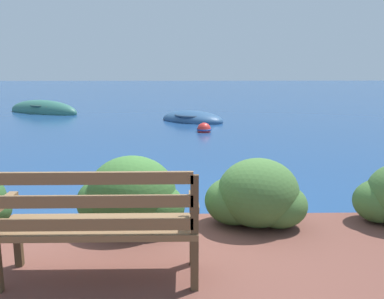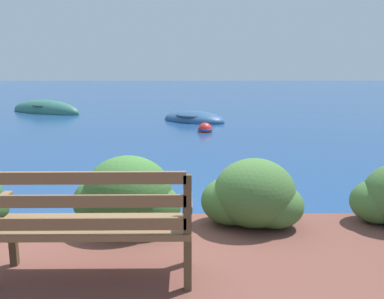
% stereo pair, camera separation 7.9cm
% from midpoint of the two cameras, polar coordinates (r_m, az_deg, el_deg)
% --- Properties ---
extents(ground_plane, '(80.00, 80.00, 0.00)m').
position_cam_midpoint_polar(ground_plane, '(5.03, -8.21, -10.89)').
color(ground_plane, navy).
extents(park_bench, '(1.54, 0.48, 0.93)m').
position_cam_midpoint_polar(park_bench, '(3.42, -13.02, -9.43)').
color(park_bench, brown).
rests_on(park_bench, patio_terrace).
extents(hedge_clump_centre, '(1.13, 0.81, 0.77)m').
position_cam_midpoint_polar(hedge_clump_centre, '(4.46, -8.70, -6.35)').
color(hedge_clump_centre, '#38662D').
rests_on(hedge_clump_centre, patio_terrace).
extents(hedge_clump_right, '(1.06, 0.77, 0.72)m').
position_cam_midpoint_polar(hedge_clump_right, '(4.53, 8.08, -6.28)').
color(hedge_clump_right, '#426B33').
rests_on(hedge_clump_right, patio_terrace).
extents(rowboat_nearest, '(2.50, 2.22, 0.60)m').
position_cam_midpoint_polar(rowboat_nearest, '(14.06, -0.11, 4.01)').
color(rowboat_nearest, '#2D517A').
rests_on(rowboat_nearest, ground_plane).
extents(rowboat_mid, '(3.25, 2.26, 0.86)m').
position_cam_midpoint_polar(rowboat_mid, '(17.32, -19.34, 4.85)').
color(rowboat_mid, '#336B5B').
rests_on(rowboat_mid, ground_plane).
extents(mooring_buoy, '(0.42, 0.42, 0.38)m').
position_cam_midpoint_polar(mooring_buoy, '(11.91, 1.42, 2.69)').
color(mooring_buoy, red).
rests_on(mooring_buoy, ground_plane).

